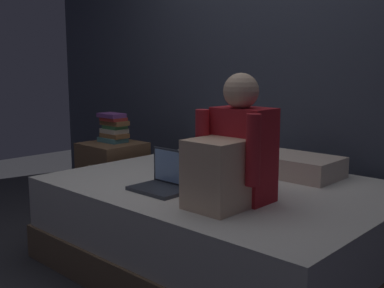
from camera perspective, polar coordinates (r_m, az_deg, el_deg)
ground_plane at (r=2.90m, az=-3.42°, el=-15.22°), size 8.00×8.00×0.00m
wall_back at (r=3.57m, az=10.78°, el=11.54°), size 5.60×0.10×2.70m
bed at (r=2.88m, az=3.72°, el=-9.83°), size 2.00×1.50×0.53m
nightstand at (r=3.89m, az=-9.61°, el=-4.22°), size 0.44×0.46×0.60m
person_sitting at (r=2.33m, az=5.00°, el=-1.32°), size 0.39×0.44×0.66m
laptop at (r=2.63m, az=-3.32°, el=-4.44°), size 0.32×0.23×0.22m
pillow at (r=3.03m, az=12.40°, el=-2.58°), size 0.56×0.36×0.13m
book_stack at (r=3.86m, az=-9.57°, el=1.94°), size 0.24×0.17×0.24m
clothes_pile at (r=3.44m, az=0.92°, el=-1.10°), size 0.33×0.19×0.12m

